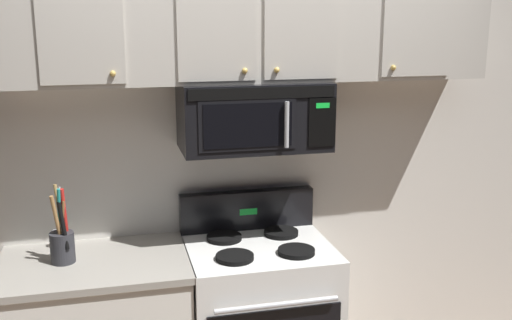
# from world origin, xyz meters

# --- Properties ---
(back_wall) EXTENTS (5.20, 0.10, 2.70)m
(back_wall) POSITION_xyz_m (0.00, 0.79, 1.35)
(back_wall) COLOR silver
(back_wall) RESTS_ON ground_plane
(over_range_microwave) EXTENTS (0.76, 0.43, 0.35)m
(over_range_microwave) POSITION_xyz_m (-0.00, 0.54, 1.58)
(over_range_microwave) COLOR black
(upper_cabinets) EXTENTS (2.50, 0.36, 0.55)m
(upper_cabinets) POSITION_xyz_m (-0.00, 0.57, 2.02)
(upper_cabinets) COLOR #BCB7AD
(utensil_crock_charcoal) EXTENTS (0.12, 0.12, 0.39)m
(utensil_crock_charcoal) POSITION_xyz_m (-0.98, 0.45, 1.01)
(utensil_crock_charcoal) COLOR #2D2D33
(utensil_crock_charcoal) RESTS_ON counter_segment
(salt_shaker) EXTENTS (0.05, 0.05, 0.09)m
(salt_shaker) POSITION_xyz_m (-1.03, 0.66, 0.95)
(salt_shaker) COLOR white
(salt_shaker) RESTS_ON counter_segment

